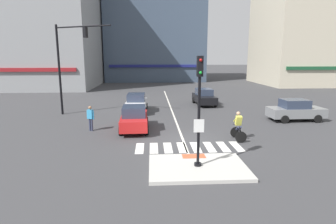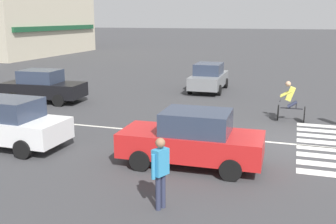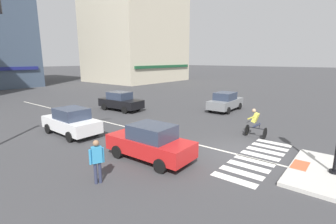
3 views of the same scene
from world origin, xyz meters
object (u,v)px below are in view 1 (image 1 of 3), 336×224
object	(u,v)px
traffic_light_mast	(67,57)
car_grey_cross_right	(295,110)
pedestrian_at_curb_left	(90,116)
car_black_eastbound_far	(204,97)
cyclist	(238,125)
signal_pole	(199,102)
car_white_westbound_far	(136,103)
car_red_westbound_near	(134,118)

from	to	relation	value
traffic_light_mast	car_grey_cross_right	world-z (taller)	traffic_light_mast
pedestrian_at_curb_left	car_grey_cross_right	bearing A→B (deg)	8.05
car_grey_cross_right	car_black_eastbound_far	bearing A→B (deg)	127.33
cyclist	pedestrian_at_curb_left	world-z (taller)	cyclist
signal_pole	car_black_eastbound_far	distance (m)	16.76
car_white_westbound_far	cyclist	xyz separation A→B (m)	(6.41, -8.87, 0.06)
signal_pole	car_white_westbound_far	size ratio (longest dim) A/B	1.14
car_grey_cross_right	cyclist	distance (m)	7.55
signal_pole	car_grey_cross_right	distance (m)	12.81
traffic_light_mast	car_black_eastbound_far	bearing A→B (deg)	19.53
car_white_westbound_far	pedestrian_at_curb_left	distance (m)	6.83
signal_pole	car_grey_cross_right	xyz separation A→B (m)	(8.98, 8.88, -2.18)
traffic_light_mast	car_white_westbound_far	bearing A→B (deg)	10.90
traffic_light_mast	car_grey_cross_right	size ratio (longest dim) A/B	1.78
car_white_westbound_far	traffic_light_mast	bearing A→B (deg)	-169.10
traffic_light_mast	car_black_eastbound_far	xyz separation A→B (m)	(12.07, 4.28, -3.97)
car_red_westbound_near	traffic_light_mast	bearing A→B (deg)	136.88
signal_pole	pedestrian_at_curb_left	world-z (taller)	signal_pole
traffic_light_mast	car_black_eastbound_far	world-z (taller)	traffic_light_mast
car_grey_cross_right	car_red_westbound_near	xyz separation A→B (m)	(-12.13, -2.12, 0.00)
traffic_light_mast	cyclist	distance (m)	14.70
car_grey_cross_right	car_red_westbound_near	size ratio (longest dim) A/B	1.00
car_red_westbound_near	cyclist	xyz separation A→B (m)	(6.22, -2.58, 0.06)
car_black_eastbound_far	car_grey_cross_right	size ratio (longest dim) A/B	1.01
car_black_eastbound_far	pedestrian_at_curb_left	distance (m)	13.34
car_white_westbound_far	car_red_westbound_near	distance (m)	6.29
signal_pole	pedestrian_at_curb_left	size ratio (longest dim) A/B	2.82
signal_pole	cyclist	size ratio (longest dim) A/B	2.81
pedestrian_at_curb_left	car_white_westbound_far	bearing A→B (deg)	66.96
car_black_eastbound_far	signal_pole	bearing A→B (deg)	-101.56
car_black_eastbound_far	cyclist	distance (m)	12.11
car_white_westbound_far	pedestrian_at_curb_left	world-z (taller)	pedestrian_at_curb_left
pedestrian_at_curb_left	car_black_eastbound_far	bearing A→B (deg)	45.57
signal_pole	car_white_westbound_far	bearing A→B (deg)	104.35
car_black_eastbound_far	cyclist	world-z (taller)	cyclist
car_white_westbound_far	car_grey_cross_right	size ratio (longest dim) A/B	1.00
signal_pole	car_red_westbound_near	world-z (taller)	signal_pole
signal_pole	car_black_eastbound_far	world-z (taller)	signal_pole
traffic_light_mast	cyclist	size ratio (longest dim) A/B	4.38
car_red_westbound_near	pedestrian_at_curb_left	distance (m)	2.87
traffic_light_mast	signal_pole	bearing A→B (deg)	-53.92
car_black_eastbound_far	car_white_westbound_far	distance (m)	7.41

